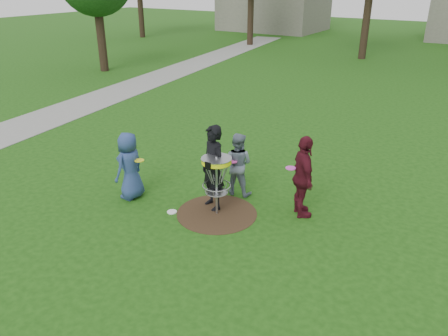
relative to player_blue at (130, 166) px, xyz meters
The scene contains 10 objects.
ground 2.34m from the player_blue, 10.92° to the left, with size 100.00×100.00×0.00m, color #19470F.
dirt_patch 2.34m from the player_blue, 10.92° to the left, with size 1.80×1.80×0.01m, color #47331E.
concrete_path 11.53m from the player_blue, 133.00° to the left, with size 2.20×40.00×0.02m, color #9E9E99.
player_blue is the anchor object (origin of this frame).
player_black 2.02m from the player_blue, 18.22° to the left, with size 0.71×0.47×1.96m, color black.
player_grey 2.53m from the player_blue, 36.99° to the left, with size 0.75×0.58×1.54m, color gray.
player_maroon 3.99m from the player_blue, 19.95° to the left, with size 1.08×0.45×1.85m, color #52121F.
disc_on_grass 1.50m from the player_blue, ahead, with size 0.22×0.22×0.02m, color white.
disc_golf_basket 2.20m from the player_blue, 10.90° to the left, with size 0.66×0.67×1.38m.
held_discs 2.14m from the player_blue, 20.38° to the left, with size 3.46×1.41×0.27m.
Camera 1 is at (4.68, -7.11, 4.88)m, focal length 35.00 mm.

